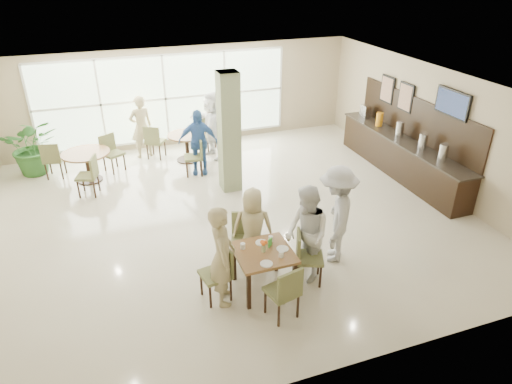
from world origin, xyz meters
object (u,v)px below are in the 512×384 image
object	(u,v)px
adult_standing	(141,127)
teen_left	(222,256)
teen_right	(307,234)
adult_a	(198,142)
potted_plant	(33,146)
buffet_counter	(402,154)
adult_b	(213,125)
round_table_right	(187,141)
teen_standing	(336,215)
main_table	(264,256)
round_table_left	(87,159)
teen_far	(253,227)

from	to	relation	value
adult_standing	teen_left	bearing A→B (deg)	81.00
teen_right	adult_a	xyz separation A→B (m)	(-0.74, 4.79, -0.02)
adult_a	adult_standing	distance (m)	1.97
potted_plant	adult_a	distance (m)	4.18
buffet_counter	adult_standing	size ratio (longest dim) A/B	2.72
potted_plant	adult_b	size ratio (longest dim) A/B	0.81
round_table_right	teen_left	size ratio (longest dim) A/B	0.59
teen_standing	buffet_counter	bearing A→B (deg)	158.23
main_table	adult_b	distance (m)	5.83
main_table	round_table_right	world-z (taller)	same
round_table_left	adult_standing	bearing A→B (deg)	36.17
adult_a	adult_standing	size ratio (longest dim) A/B	0.97
potted_plant	adult_a	world-z (taller)	adult_a
buffet_counter	potted_plant	distance (m)	9.30
main_table	adult_a	world-z (taller)	adult_a
teen_far	buffet_counter	bearing A→B (deg)	-134.18
potted_plant	adult_standing	bearing A→B (deg)	3.31
adult_standing	adult_a	bearing A→B (deg)	114.78
adult_standing	main_table	bearing A→B (deg)	87.19
teen_left	adult_b	size ratio (longest dim) A/B	0.95
main_table	round_table_right	xyz separation A→B (m)	(-0.06, 5.76, -0.10)
main_table	teen_far	size ratio (longest dim) A/B	0.62
adult_standing	teen_right	bearing A→B (deg)	94.06
potted_plant	teen_right	world-z (taller)	teen_right
round_table_right	potted_plant	size ratio (longest dim) A/B	0.69
teen_far	adult_standing	xyz separation A→B (m)	(-1.23, 5.66, 0.12)
teen_right	adult_a	world-z (taller)	teen_right
adult_standing	adult_b	bearing A→B (deg)	147.79
teen_far	adult_a	bearing A→B (deg)	-69.74
round_table_left	adult_a	world-z (taller)	adult_a
adult_b	adult_standing	xyz separation A→B (m)	(-1.83, 0.64, -0.04)
main_table	adult_a	bearing A→B (deg)	89.35
round_table_left	teen_left	xyz separation A→B (m)	(1.93, -5.38, 0.28)
main_table	teen_left	xyz separation A→B (m)	(-0.70, -0.04, 0.21)
buffet_counter	adult_a	distance (m)	5.13
buffet_counter	teen_right	bearing A→B (deg)	-143.49
buffet_counter	adult_b	bearing A→B (deg)	147.02
teen_far	adult_a	size ratio (longest dim) A/B	0.89
round_table_right	teen_left	distance (m)	5.85
round_table_right	buffet_counter	distance (m)	5.61
adult_standing	buffet_counter	bearing A→B (deg)	137.89
round_table_left	buffet_counter	xyz separation A→B (m)	(7.49, -2.26, -0.03)
main_table	teen_standing	world-z (taller)	teen_standing
teen_left	teen_right	bearing A→B (deg)	-74.93
round_table_right	teen_right	bearing A→B (deg)	-81.43
teen_left	potted_plant	bearing A→B (deg)	37.49
teen_right	teen_left	bearing A→B (deg)	-87.51
potted_plant	teen_left	xyz separation A→B (m)	(3.18, -6.31, 0.13)
round_table_left	round_table_right	world-z (taller)	same
main_table	round_table_left	distance (m)	5.95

